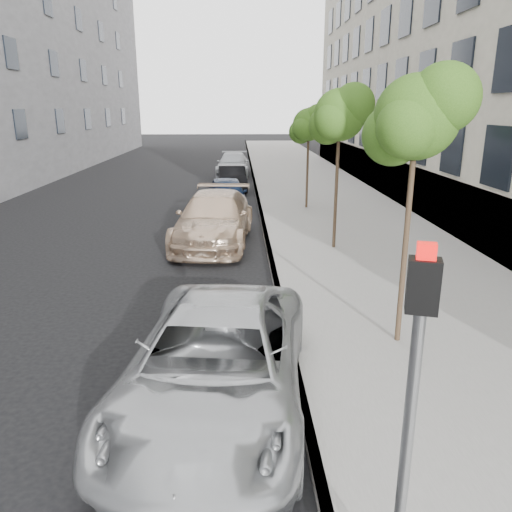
{
  "coord_description": "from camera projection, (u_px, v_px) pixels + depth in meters",
  "views": [
    {
      "loc": [
        0.25,
        -6.93,
        4.32
      ],
      "look_at": [
        0.58,
        2.53,
        1.5
      ],
      "focal_mm": 35.0,
      "sensor_mm": 36.0,
      "label": 1
    }
  ],
  "objects": [
    {
      "name": "tree_near",
      "position": [
        418.0,
        117.0,
        8.22
      ],
      "size": [
        1.74,
        1.54,
        4.89
      ],
      "color": "#38281C",
      "rests_on": "sidewalk"
    },
    {
      "name": "sedan_rear",
      "position": [
        233.0,
        165.0,
        32.61
      ],
      "size": [
        2.25,
        5.15,
        1.47
      ],
      "primitive_type": "imported",
      "rotation": [
        0.0,
        0.0,
        -0.04
      ],
      "color": "#A4A8AC",
      "rests_on": "ground"
    },
    {
      "name": "minivan",
      "position": [
        216.0,
        363.0,
        7.23
      ],
      "size": [
        3.15,
        5.73,
        1.52
      ],
      "primitive_type": "imported",
      "rotation": [
        0.0,
        0.0,
        -0.12
      ],
      "color": "#AEB1B3",
      "rests_on": "ground"
    },
    {
      "name": "sedan_blue",
      "position": [
        227.0,
        194.0,
        21.7
      ],
      "size": [
        1.99,
        4.25,
        1.41
      ],
      "primitive_type": "imported",
      "rotation": [
        0.0,
        0.0,
        0.08
      ],
      "color": "#101D38",
      "rests_on": "ground"
    },
    {
      "name": "sedan_black",
      "position": [
        232.0,
        179.0,
        26.77
      ],
      "size": [
        1.65,
        4.07,
        1.31
      ],
      "primitive_type": "imported",
      "rotation": [
        0.0,
        0.0,
        0.07
      ],
      "color": "black",
      "rests_on": "ground"
    },
    {
      "name": "sidewalk",
      "position": [
        304.0,
        179.0,
        30.97
      ],
      "size": [
        6.4,
        72.0,
        0.14
      ],
      "primitive_type": "cube",
      "color": "gray",
      "rests_on": "ground"
    },
    {
      "name": "tree_far",
      "position": [
        309.0,
        125.0,
        20.82
      ],
      "size": [
        1.69,
        1.49,
        4.34
      ],
      "color": "#38281C",
      "rests_on": "sidewalk"
    },
    {
      "name": "tree_mid",
      "position": [
        341.0,
        115.0,
        14.46
      ],
      "size": [
        1.82,
        1.62,
        4.88
      ],
      "color": "#38281C",
      "rests_on": "sidewalk"
    },
    {
      "name": "signal_pole",
      "position": [
        412.0,
        390.0,
        3.98
      ],
      "size": [
        0.28,
        0.24,
        3.23
      ],
      "rotation": [
        0.0,
        0.0,
        -0.3
      ],
      "color": "#939699",
      "rests_on": "sidewalk"
    },
    {
      "name": "curb",
      "position": [
        254.0,
        179.0,
        30.87
      ],
      "size": [
        0.15,
        72.0,
        0.14
      ],
      "primitive_type": "cube",
      "color": "#9E9B93",
      "rests_on": "ground"
    },
    {
      "name": "ground",
      "position": [
        225.0,
        393.0,
        7.86
      ],
      "size": [
        160.0,
        160.0,
        0.0
      ],
      "primitive_type": "plane",
      "color": "black",
      "rests_on": "ground"
    },
    {
      "name": "suv",
      "position": [
        214.0,
        218.0,
        16.4
      ],
      "size": [
        2.81,
        5.83,
        1.64
      ],
      "primitive_type": "imported",
      "rotation": [
        0.0,
        0.0,
        -0.09
      ],
      "color": "#CFB193",
      "rests_on": "ground"
    }
  ]
}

